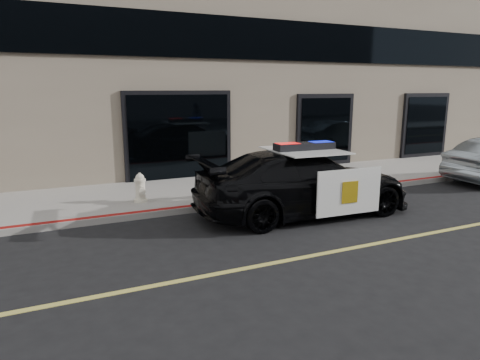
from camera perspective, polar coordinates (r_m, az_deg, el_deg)
name	(u,v)px	position (r m, az deg, el deg)	size (l,w,h in m)	color
ground	(342,250)	(8.25, 13.48, -9.09)	(120.00, 120.00, 0.00)	black
sidewalk_n	(230,188)	(12.58, -1.31, -1.04)	(60.00, 3.50, 0.15)	gray
building_n	(174,5)	(17.47, -8.79, 22.08)	(60.00, 7.00, 12.00)	#756856
police_car	(304,182)	(10.19, 8.47, -0.30)	(2.67, 5.43, 1.72)	black
fire_hydrant	(140,188)	(10.93, -13.15, -1.10)	(0.34, 0.47, 0.74)	white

